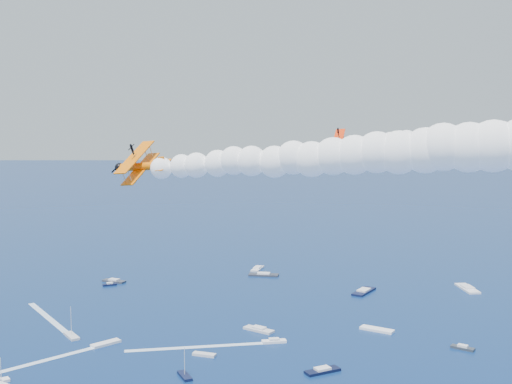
# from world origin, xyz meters

# --- Properties ---
(biplane_lead) EXTENTS (8.03, 9.82, 7.87)m
(biplane_lead) POSITION_xyz_m (6.90, 40.77, 58.14)
(biplane_lead) COLOR #FF2F05
(biplane_trail) EXTENTS (9.77, 11.66, 9.29)m
(biplane_trail) POSITION_xyz_m (-18.40, 7.58, 56.23)
(biplane_trail) COLOR orange
(smoke_trail_trail) EXTENTS (59.60, 25.81, 10.94)m
(smoke_trail_trail) POSITION_xyz_m (10.14, 2.42, 58.43)
(smoke_trail_trail) COLOR white
(spectator_boats) EXTENTS (212.59, 164.93, 0.70)m
(spectator_boats) POSITION_xyz_m (-3.66, 111.48, 0.35)
(spectator_boats) COLOR silver
(spectator_boats) RESTS_ON ground
(boat_wakes) EXTENTS (161.78, 115.33, 0.04)m
(boat_wakes) POSITION_xyz_m (-38.05, 73.57, 0.03)
(boat_wakes) COLOR white
(boat_wakes) RESTS_ON ground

